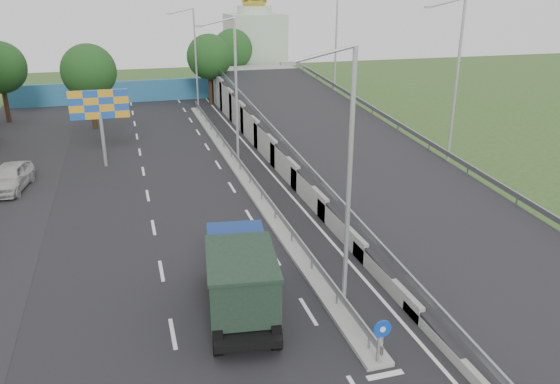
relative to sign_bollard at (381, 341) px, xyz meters
name	(u,v)px	position (x,y,z in m)	size (l,w,h in m)	color
road_surface	(207,196)	(-3.00, 17.83, -1.03)	(26.00, 90.00, 0.04)	black
median	(240,171)	(0.00, 21.83, -0.93)	(1.00, 44.00, 0.20)	gray
overpass_ramp	(341,140)	(7.50, 21.83, 0.72)	(10.00, 50.00, 3.50)	gray
median_guardrail	(240,162)	(0.00, 21.83, -0.28)	(0.09, 44.00, 0.71)	gray
sign_bollard	(381,341)	(0.00, 0.00, 0.00)	(0.64, 0.23, 1.67)	black
lamp_post_near	(345,170)	(0.11, 3.83, 4.77)	(2.74, 0.18, 10.08)	#B2B5B7
lamp_post_mid	(233,84)	(0.11, 23.83, 4.77)	(2.74, 0.18, 10.08)	#B2B5B7
lamp_post_far	(194,53)	(0.11, 43.83, 4.77)	(2.74, 0.18, 10.08)	#B2B5B7
blue_wall	(152,91)	(-4.00, 49.83, 0.17)	(30.00, 0.50, 2.40)	#236F83
church	(255,44)	(10.00, 57.83, 4.28)	(7.00, 7.00, 13.80)	#B2CCAD
billboard	(100,109)	(-9.00, 25.83, 3.15)	(4.00, 0.24, 5.50)	#B2B5B7
tree_left_mid	(89,72)	(-10.00, 37.83, 4.14)	(4.80, 4.80, 7.60)	black
tree_median_far	(209,57)	(2.00, 45.83, 4.14)	(4.80, 4.80, 7.60)	black
tree_left_far	(0,68)	(-18.00, 42.83, 4.14)	(4.80, 4.80, 7.60)	black
tree_ramp_far	(233,49)	(6.00, 52.83, 4.14)	(4.80, 4.80, 7.60)	black
dump_truck	(240,276)	(-3.73, 4.64, 0.55)	(3.21, 6.75, 2.86)	black
parked_car_e	(9,177)	(-14.75, 22.41, -0.19)	(1.98, 4.92, 1.68)	#B1B1AD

